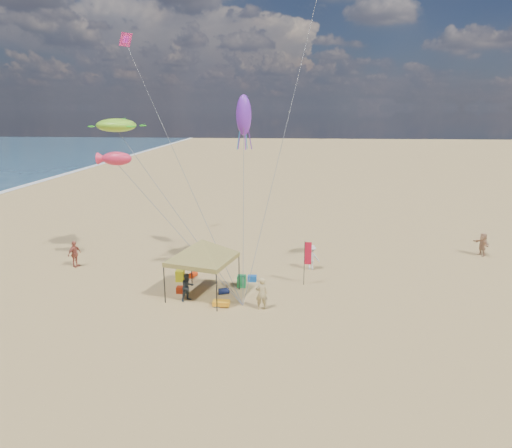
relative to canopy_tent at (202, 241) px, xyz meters
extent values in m
plane|color=tan|center=(2.91, -1.73, -3.26)|extent=(280.00, 280.00, 0.00)
cylinder|color=black|center=(-1.11, 1.92, -2.21)|extent=(0.06, 0.06, 2.09)
cylinder|color=black|center=(1.92, 1.11, -2.21)|extent=(0.06, 0.06, 2.09)
cylinder|color=black|center=(-1.92, -1.11, -2.21)|extent=(0.06, 0.06, 2.09)
cylinder|color=black|center=(1.11, -1.92, -2.21)|extent=(0.06, 0.06, 2.09)
cube|color=olive|center=(0.00, 0.00, -1.04)|extent=(3.96, 3.96, 0.25)
pyramid|color=olive|center=(0.00, 0.00, 0.13)|extent=(6.13, 6.13, 1.05)
cylinder|color=black|center=(5.76, 2.15, -1.87)|extent=(0.04, 0.04, 2.78)
cube|color=red|center=(5.96, 2.14, -1.23)|extent=(0.41, 0.03, 1.39)
cube|color=#A2270D|center=(-1.38, 0.32, -3.07)|extent=(0.54, 0.38, 0.38)
cube|color=#144EA3|center=(2.57, 2.47, -3.07)|extent=(0.54, 0.38, 0.38)
cylinder|color=#0D163B|center=(1.12, 0.36, -3.08)|extent=(0.69, 0.54, 0.36)
cylinder|color=red|center=(-1.25, 2.85, -3.08)|extent=(0.54, 0.69, 0.36)
cube|color=#188641|center=(2.01, 1.58, -2.91)|extent=(0.50, 0.50, 0.70)
cube|color=yellow|center=(-1.90, 2.16, -2.91)|extent=(0.50, 0.50, 0.70)
cube|color=slate|center=(1.02, -1.39, -3.12)|extent=(0.34, 0.30, 0.28)
cube|color=orange|center=(1.24, -1.31, -3.06)|extent=(0.90, 0.50, 0.24)
imported|color=tan|center=(3.43, -1.44, -2.37)|extent=(0.73, 0.57, 1.78)
imported|color=#323E45|center=(-0.74, -0.70, -2.46)|extent=(0.97, 0.98, 1.60)
imported|color=silver|center=(6.29, 4.94, -2.41)|extent=(1.22, 0.88, 1.70)
imported|color=#B35945|center=(-9.63, 4.12, -2.35)|extent=(0.77, 1.15, 1.81)
imported|color=tan|center=(18.80, 8.98, -2.41)|extent=(0.93, 1.65, 1.70)
ellipsoid|color=#85D328|center=(-6.55, 5.36, 6.10)|extent=(3.08, 2.73, 0.87)
ellipsoid|color=#ED294D|center=(-6.15, 4.03, 4.10)|extent=(2.15, 1.61, 0.86)
ellipsoid|color=purple|center=(1.70, 6.17, 6.74)|extent=(1.19, 1.19, 2.59)
cube|color=#D82779|center=(-7.81, 11.61, 12.17)|extent=(0.90, 1.12, 0.94)
camera|label=1|loc=(5.03, -23.65, 7.19)|focal=31.62mm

